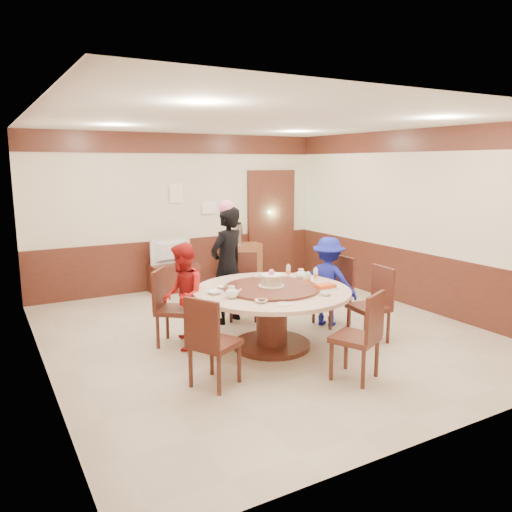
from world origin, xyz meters
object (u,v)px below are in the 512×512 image
tv_stand (174,277)px  thermos (239,234)px  banquet_table (272,306)px  shrimp_platter (325,287)px  person_blue (328,282)px  birthday_cake (271,280)px  side_cabinet (240,263)px  person_red (183,296)px  television (173,251)px  person_standing (227,265)px

tv_stand → thermos: 1.51m
banquet_table → shrimp_platter: bearing=-29.9°
person_blue → birthday_cake: person_blue is taller
side_cabinet → person_red: bearing=-128.9°
shrimp_platter → television: bearing=100.5°
banquet_table → side_cabinet: (1.27, 3.29, -0.16)m
banquet_table → person_red: person_red is taller
television → side_cabinet: size_ratio=0.99×
thermos → person_standing: bearing=-121.3°
person_standing → thermos: 2.46m
person_standing → person_blue: (1.18, -0.82, -0.21)m
person_blue → thermos: 2.94m
shrimp_platter → thermos: 3.69m
person_red → person_blue: bearing=105.6°
banquet_table → shrimp_platter: (0.57, -0.33, 0.24)m
banquet_table → shrimp_platter: size_ratio=6.46×
banquet_table → shrimp_platter: shrimp_platter is taller
person_blue → television: person_blue is taller
person_standing → tv_stand: size_ratio=1.98×
person_red → shrimp_platter: (1.53, -0.86, 0.12)m
person_standing → person_blue: size_ratio=1.33×
television → thermos: (1.35, 0.03, 0.21)m
side_cabinet → tv_stand: bearing=-178.7°
banquet_table → birthday_cake: birthday_cake is taller
person_standing → television: (-0.07, 2.07, -0.11)m
television → person_red: bearing=62.3°
person_red → banquet_table: bearing=81.2°
banquet_table → side_cabinet: bearing=68.9°
birthday_cake → television: 3.23m
person_standing → television: person_standing is taller
person_red → shrimp_platter: 1.76m
person_blue → side_cabinet: (0.11, 2.93, -0.26)m
person_red → shrimp_platter: person_red is taller
thermos → banquet_table: bearing=-110.8°
banquet_table → person_blue: size_ratio=1.53×
person_blue → television: 3.16m
person_standing → birthday_cake: bearing=69.5°
person_blue → birthday_cake: (-1.14, -0.33, 0.22)m
shrimp_platter → thermos: size_ratio=0.79×
person_standing → shrimp_platter: (0.60, -1.52, -0.06)m
person_red → thermos: 3.55m
birthday_cake → thermos: 3.48m
thermos → person_blue: bearing=-91.9°
birthday_cake → side_cabinet: (1.25, 3.26, -0.48)m
person_red → birthday_cake: (0.98, -0.50, 0.19)m
side_cabinet → thermos: thermos is taller
banquet_table → tv_stand: banquet_table is taller
person_standing → tv_stand: 2.16m
tv_stand → person_red: bearing=-107.6°
side_cabinet → banquet_table: bearing=-111.1°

